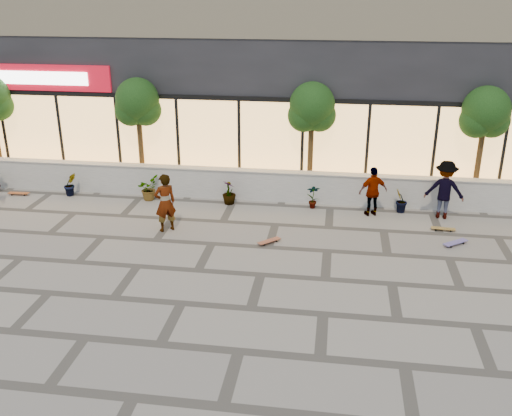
# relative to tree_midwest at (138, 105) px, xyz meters

# --- Properties ---
(ground) EXTENTS (80.00, 80.00, 0.00)m
(ground) POSITION_rel_tree_midwest_xyz_m (3.50, -7.70, -2.99)
(ground) COLOR gray
(ground) RESTS_ON ground
(planter_wall) EXTENTS (22.00, 0.42, 1.04)m
(planter_wall) POSITION_rel_tree_midwest_xyz_m (3.50, -0.70, -2.46)
(planter_wall) COLOR white
(planter_wall) RESTS_ON ground
(retail_building) EXTENTS (24.00, 9.17, 8.50)m
(retail_building) POSITION_rel_tree_midwest_xyz_m (3.50, 4.79, 1.26)
(retail_building) COLOR black
(retail_building) RESTS_ON ground
(shrub_b) EXTENTS (0.57, 0.57, 0.81)m
(shrub_b) POSITION_rel_tree_midwest_xyz_m (-2.20, -1.25, -2.58)
(shrub_b) COLOR #153711
(shrub_b) RESTS_ON ground
(shrub_c) EXTENTS (0.68, 0.77, 0.81)m
(shrub_c) POSITION_rel_tree_midwest_xyz_m (0.60, -1.25, -2.58)
(shrub_c) COLOR #153711
(shrub_c) RESTS_ON ground
(shrub_d) EXTENTS (0.64, 0.64, 0.81)m
(shrub_d) POSITION_rel_tree_midwest_xyz_m (3.40, -1.25, -2.58)
(shrub_d) COLOR #153711
(shrub_d) RESTS_ON ground
(shrub_e) EXTENTS (0.46, 0.35, 0.81)m
(shrub_e) POSITION_rel_tree_midwest_xyz_m (6.20, -1.25, -2.58)
(shrub_e) COLOR #153711
(shrub_e) RESTS_ON ground
(shrub_f) EXTENTS (0.55, 0.57, 0.81)m
(shrub_f) POSITION_rel_tree_midwest_xyz_m (9.00, -1.25, -2.58)
(shrub_f) COLOR #153711
(shrub_f) RESTS_ON ground
(tree_midwest) EXTENTS (1.60, 1.50, 3.92)m
(tree_midwest) POSITION_rel_tree_midwest_xyz_m (0.00, 0.00, 0.00)
(tree_midwest) COLOR #4C381B
(tree_midwest) RESTS_ON ground
(tree_mideast) EXTENTS (1.60, 1.50, 3.92)m
(tree_mideast) POSITION_rel_tree_midwest_xyz_m (6.00, 0.00, 0.00)
(tree_mideast) COLOR #4C381B
(tree_mideast) RESTS_ON ground
(tree_east) EXTENTS (1.60, 1.50, 3.92)m
(tree_east) POSITION_rel_tree_midwest_xyz_m (11.50, 0.00, 0.00)
(tree_east) COLOR #4C381B
(tree_east) RESTS_ON ground
(skater_center) EXTENTS (0.77, 0.72, 1.77)m
(skater_center) POSITION_rel_tree_midwest_xyz_m (1.96, -3.70, -2.10)
(skater_center) COLOR white
(skater_center) RESTS_ON ground
(skater_right_near) EXTENTS (1.01, 0.71, 1.60)m
(skater_right_near) POSITION_rel_tree_midwest_xyz_m (8.08, -1.59, -2.19)
(skater_right_near) COLOR white
(skater_right_near) RESTS_ON ground
(skater_right_far) EXTENTS (1.29, 0.87, 1.85)m
(skater_right_far) POSITION_rel_tree_midwest_xyz_m (10.26, -1.46, -2.06)
(skater_right_far) COLOR maroon
(skater_right_far) RESTS_ON ground
(skateboard_center) EXTENTS (0.65, 0.64, 0.09)m
(skateboard_center) POSITION_rel_tree_midwest_xyz_m (5.11, -4.17, -2.91)
(skateboard_center) COLOR brown
(skateboard_center) RESTS_ON ground
(skateboard_left) EXTENTS (0.74, 0.23, 0.09)m
(skateboard_left) POSITION_rel_tree_midwest_xyz_m (-4.03, -1.50, -2.91)
(skateboard_left) COLOR #AD5020
(skateboard_left) RESTS_ON ground
(skateboard_right_near) EXTENTS (0.72, 0.23, 0.08)m
(skateboard_right_near) POSITION_rel_tree_midwest_xyz_m (10.15, -2.55, -2.91)
(skateboard_right_near) COLOR olive
(skateboard_right_near) RESTS_ON ground
(skateboard_right_far) EXTENTS (0.76, 0.65, 0.10)m
(skateboard_right_far) POSITION_rel_tree_midwest_xyz_m (10.34, -3.53, -2.90)
(skateboard_right_far) COLOR #595094
(skateboard_right_far) RESTS_ON ground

